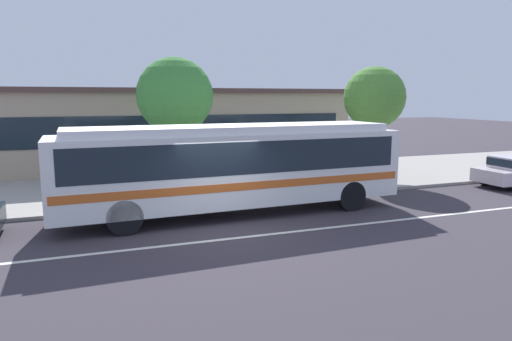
# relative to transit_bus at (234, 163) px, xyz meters

# --- Properties ---
(ground_plane) EXTENTS (120.00, 120.00, 0.00)m
(ground_plane) POSITION_rel_transit_bus_xyz_m (-0.87, -1.73, -1.68)
(ground_plane) COLOR #39333B
(sidewalk_slab) EXTENTS (60.00, 8.00, 0.12)m
(sidewalk_slab) POSITION_rel_transit_bus_xyz_m (-0.87, 5.35, -1.62)
(sidewalk_slab) COLOR #9B968F
(sidewalk_slab) RESTS_ON ground_plane
(lane_stripe_center) EXTENTS (56.00, 0.16, 0.01)m
(lane_stripe_center) POSITION_rel_transit_bus_xyz_m (-0.87, -2.53, -1.67)
(lane_stripe_center) COLOR silver
(lane_stripe_center) RESTS_ON ground_plane
(transit_bus) EXTENTS (11.20, 2.80, 2.88)m
(transit_bus) POSITION_rel_transit_bus_xyz_m (0.00, 0.00, 0.00)
(transit_bus) COLOR white
(transit_bus) RESTS_ON ground_plane
(pedestrian_waiting_near_sign) EXTENTS (0.48, 0.48, 1.62)m
(pedestrian_waiting_near_sign) POSITION_rel_transit_bus_xyz_m (-1.43, 3.16, -0.62)
(pedestrian_waiting_near_sign) COLOR #725C55
(pedestrian_waiting_near_sign) RESTS_ON sidewalk_slab
(pedestrian_walking_along_curb) EXTENTS (0.43, 0.43, 1.71)m
(pedestrian_walking_along_curb) POSITION_rel_transit_bus_xyz_m (3.79, 2.08, -0.55)
(pedestrian_walking_along_curb) COLOR #393543
(pedestrian_walking_along_curb) RESTS_ON sidewalk_slab
(bus_stop_sign) EXTENTS (0.13, 0.44, 2.52)m
(bus_stop_sign) POSITION_rel_transit_bus_xyz_m (3.44, 1.94, 0.06)
(bus_stop_sign) COLOR gray
(bus_stop_sign) RESTS_ON sidewalk_slab
(street_tree_near_stop) EXTENTS (3.05, 3.05, 5.24)m
(street_tree_near_stop) POSITION_rel_transit_bus_xyz_m (-1.02, 4.59, 2.13)
(street_tree_near_stop) COLOR brown
(street_tree_near_stop) RESTS_ON sidewalk_slab
(street_tree_mid_block) EXTENTS (2.80, 2.80, 5.04)m
(street_tree_mid_block) POSITION_rel_transit_bus_xyz_m (7.97, 3.97, 2.06)
(street_tree_mid_block) COLOR brown
(street_tree_mid_block) RESTS_ON sidewalk_slab
(station_building) EXTENTS (20.58, 7.17, 4.22)m
(station_building) POSITION_rel_transit_bus_xyz_m (-0.71, 11.84, 0.44)
(station_building) COLOR tan
(station_building) RESTS_ON ground_plane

